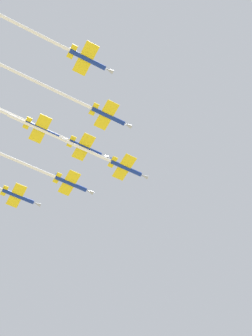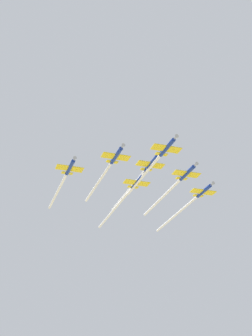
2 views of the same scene
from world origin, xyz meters
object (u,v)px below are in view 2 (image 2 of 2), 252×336
(jet_port_inner, at_px, (174,186))
(jet_starboard_outer, at_px, (188,204))
(jet_port_outer, at_px, (138,179))
(jet_port_trail, at_px, (124,198))
(jet_lead, at_px, (155,162))
(jet_center_rear, at_px, (64,180))
(jet_starboard_inner, at_px, (107,170))

(jet_port_inner, bearing_deg, jet_starboard_outer, -130.54)
(jet_port_inner, bearing_deg, jet_port_outer, -10.77)
(jet_starboard_outer, relative_size, jet_port_trail, 0.93)
(jet_port_inner, distance_m, jet_starboard_outer, 18.57)
(jet_port_inner, bearing_deg, jet_lead, 47.73)
(jet_lead, distance_m, jet_center_rear, 34.29)
(jet_port_outer, xyz_separation_m, jet_center_rear, (4.80, 25.23, -0.00))
(jet_port_inner, xyz_separation_m, jet_port_outer, (0.34, 12.28, 2.02))
(jet_port_outer, bearing_deg, jet_starboard_outer, -153.92)
(jet_port_inner, xyz_separation_m, jet_starboard_outer, (15.86, -9.66, 0.33))
(jet_port_inner, xyz_separation_m, jet_port_trail, (16.00, 14.81, 1.37))
(jet_lead, height_order, jet_starboard_inner, jet_starboard_inner)
(jet_port_inner, bearing_deg, jet_center_rear, -16.98)
(jet_center_rear, bearing_deg, jet_starboard_inner, 136.23)
(jet_center_rear, bearing_deg, jet_starboard_outer, -176.38)
(jet_lead, distance_m, jet_starboard_inner, 17.62)
(jet_starboard_outer, height_order, jet_port_trail, jet_port_trail)
(jet_lead, bearing_deg, jet_starboard_inner, -46.62)
(jet_port_outer, relative_size, jet_port_trail, 0.89)
(jet_port_inner, relative_size, jet_port_trail, 0.84)
(jet_port_trail, bearing_deg, jet_starboard_inner, 57.10)
(jet_starboard_outer, bearing_deg, jet_starboard_inner, 21.98)
(jet_port_inner, height_order, jet_port_trail, jet_port_trail)
(jet_lead, xyz_separation_m, jet_port_trail, (31.03, 5.01, 0.35))
(jet_starboard_inner, bearing_deg, jet_center_rear, -43.77)
(jet_port_outer, bearing_deg, jet_center_rear, -19.95)
(jet_starboard_outer, xyz_separation_m, jet_port_trail, (0.14, 24.47, 1.04))
(jet_center_rear, relative_size, jet_port_trail, 0.80)
(jet_port_inner, bearing_deg, jet_starboard_inner, 1.20)
(jet_port_inner, distance_m, jet_starboard_inner, 24.26)
(jet_lead, height_order, jet_port_trail, jet_port_trail)
(jet_starboard_inner, distance_m, jet_port_trail, 22.24)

